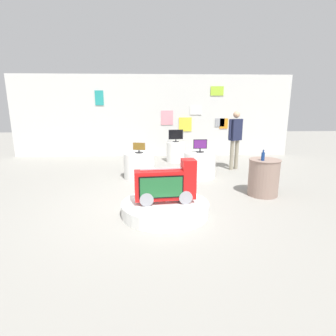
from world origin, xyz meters
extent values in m
plane|color=gray|center=(0.00, 0.00, 0.00)|extent=(30.00, 30.00, 0.00)
cube|color=silver|center=(0.00, 5.40, 1.55)|extent=(10.70, 0.10, 3.09)
cube|color=yellow|center=(1.28, 5.34, 1.24)|extent=(0.50, 0.02, 0.53)
cube|color=orange|center=(2.79, 5.34, 1.27)|extent=(0.32, 0.02, 0.39)
cube|color=white|center=(1.68, 5.34, 1.77)|extent=(0.45, 0.02, 0.32)
cube|color=teal|center=(-1.98, 5.34, 2.23)|extent=(0.32, 0.02, 0.54)
cube|color=pink|center=(0.57, 5.34, 1.49)|extent=(0.46, 0.02, 0.54)
cube|color=#9ECC33|center=(2.47, 5.34, 2.49)|extent=(0.50, 0.02, 0.34)
cube|color=gray|center=(2.63, 5.34, 1.31)|extent=(0.37, 0.02, 0.31)
cylinder|color=white|center=(0.29, -0.43, 0.11)|extent=(1.62, 1.62, 0.23)
cylinder|color=gray|center=(-0.06, -0.47, 0.35)|extent=(0.28, 0.37, 0.25)
cylinder|color=gray|center=(0.65, -0.40, 0.35)|extent=(0.28, 0.37, 0.25)
cube|color=red|center=(0.29, -0.43, 0.57)|extent=(1.13, 0.41, 0.53)
cube|color=red|center=(0.72, -0.39, 0.93)|extent=(0.27, 0.32, 0.19)
cube|color=black|center=(0.22, -0.60, 0.57)|extent=(0.79, 0.10, 0.40)
cube|color=#1E5B2D|center=(0.22, -0.60, 0.57)|extent=(0.75, 0.10, 0.36)
cube|color=#B2B2B7|center=(0.29, -0.43, 0.87)|extent=(0.88, 0.12, 0.02)
cylinder|color=white|center=(-0.33, 2.10, 0.35)|extent=(0.85, 0.85, 0.71)
cylinder|color=black|center=(-0.33, 2.10, 0.72)|extent=(0.21, 0.21, 0.02)
cylinder|color=black|center=(-0.33, 2.10, 0.75)|extent=(0.04, 0.04, 0.06)
cube|color=silver|center=(-0.33, 2.10, 0.89)|extent=(0.37, 0.11, 0.22)
cube|color=brown|center=(-0.32, 2.07, 0.89)|extent=(0.33, 0.08, 0.20)
cylinder|color=white|center=(1.35, 2.13, 0.35)|extent=(0.88, 0.88, 0.71)
cylinder|color=black|center=(1.35, 2.13, 0.72)|extent=(0.22, 0.22, 0.02)
cylinder|color=black|center=(1.35, 2.13, 0.77)|extent=(0.04, 0.04, 0.08)
cube|color=black|center=(1.35, 2.13, 0.93)|extent=(0.38, 0.05, 0.25)
cube|color=#561E6B|center=(1.34, 2.11, 0.93)|extent=(0.34, 0.03, 0.23)
cylinder|color=white|center=(0.83, 4.26, 0.35)|extent=(0.65, 0.65, 0.71)
cylinder|color=black|center=(0.83, 4.26, 0.72)|extent=(0.21, 0.21, 0.02)
cylinder|color=black|center=(0.83, 4.26, 0.76)|extent=(0.04, 0.04, 0.07)
cube|color=black|center=(0.83, 4.26, 0.97)|extent=(0.51, 0.11, 0.33)
cube|color=black|center=(0.83, 4.23, 0.97)|extent=(0.47, 0.08, 0.30)
cylinder|color=gray|center=(2.52, 0.54, 0.41)|extent=(0.66, 0.66, 0.82)
cylinder|color=gray|center=(2.52, 0.54, 0.81)|extent=(0.68, 0.68, 0.02)
cylinder|color=navy|center=(2.42, 0.42, 0.90)|extent=(0.07, 0.07, 0.17)
cylinder|color=navy|center=(2.42, 0.42, 1.02)|extent=(0.03, 0.03, 0.06)
cylinder|color=gray|center=(2.65, 3.04, 0.46)|extent=(0.12, 0.12, 0.92)
cylinder|color=gray|center=(2.48, 2.94, 0.46)|extent=(0.12, 0.12, 0.92)
cube|color=#1E233F|center=(2.57, 2.99, 1.24)|extent=(0.43, 0.36, 0.64)
sphere|color=tan|center=(2.57, 2.99, 1.69)|extent=(0.20, 0.20, 0.20)
cylinder|color=#1E233F|center=(2.78, 3.11, 1.27)|extent=(0.08, 0.08, 0.58)
cylinder|color=#1E233F|center=(2.36, 2.88, 1.27)|extent=(0.08, 0.08, 0.58)
camera|label=1|loc=(0.14, -5.09, 1.99)|focal=28.53mm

